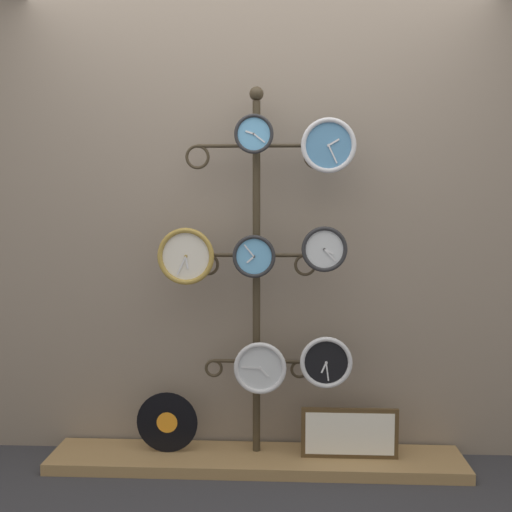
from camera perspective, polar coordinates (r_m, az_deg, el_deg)
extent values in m
plane|color=#333338|center=(3.07, -0.36, -22.02)|extent=(12.00, 12.00, 0.00)
cube|color=gray|center=(3.31, 0.18, 5.07)|extent=(4.40, 0.04, 2.80)
cube|color=#9E7A4C|center=(3.37, -0.01, -18.87)|extent=(2.20, 0.36, 0.06)
cylinder|color=#382D1E|center=(3.44, 0.04, -18.78)|extent=(0.38, 0.38, 0.02)
cylinder|color=#382D1E|center=(3.17, 0.04, -2.66)|extent=(0.04, 0.04, 1.91)
sphere|color=#382D1E|center=(3.20, 0.05, 15.20)|extent=(0.07, 0.07, 0.07)
cylinder|color=#382D1E|center=(3.17, -2.79, 10.43)|extent=(0.31, 0.02, 0.02)
torus|color=#382D1E|center=(3.19, -5.59, 9.37)|extent=(0.13, 0.02, 0.13)
cylinder|color=#382D1E|center=(3.16, 2.90, 10.46)|extent=(0.31, 0.02, 0.02)
torus|color=#382D1E|center=(3.16, 5.74, 9.41)|extent=(0.13, 0.02, 0.13)
cylinder|color=#382D1E|center=(3.17, -2.28, 0.09)|extent=(0.26, 0.02, 0.02)
torus|color=#382D1E|center=(3.19, -4.58, -0.81)|extent=(0.12, 0.02, 0.12)
cylinder|color=#382D1E|center=(3.15, 2.38, 0.07)|extent=(0.26, 0.02, 0.02)
torus|color=#382D1E|center=(3.16, 4.70, -0.86)|extent=(0.12, 0.02, 0.12)
cylinder|color=#382D1E|center=(3.26, -2.01, -9.96)|extent=(0.23, 0.02, 0.02)
torus|color=#382D1E|center=(3.29, -4.04, -10.61)|extent=(0.10, 0.02, 0.10)
cylinder|color=#382D1E|center=(3.25, 2.10, -10.01)|extent=(0.23, 0.02, 0.02)
torus|color=#382D1E|center=(3.27, 4.16, -10.72)|extent=(0.10, 0.02, 0.10)
cylinder|color=#60A8DB|center=(3.07, -0.19, 11.53)|extent=(0.18, 0.02, 0.18)
torus|color=#262628|center=(3.05, -0.21, 11.56)|extent=(0.20, 0.02, 0.20)
cylinder|color=#262628|center=(3.05, -0.21, 11.56)|extent=(0.01, 0.01, 0.01)
cube|color=silver|center=(3.05, -0.60, 11.69)|extent=(0.04, 0.00, 0.02)
cube|color=silver|center=(3.04, 0.32, 11.16)|extent=(0.06, 0.00, 0.05)
cylinder|color=#4C84B2|center=(3.09, 6.91, 10.39)|extent=(0.25, 0.02, 0.25)
torus|color=silver|center=(3.07, 6.93, 10.42)|extent=(0.28, 0.03, 0.28)
cylinder|color=silver|center=(3.07, 6.93, 10.42)|extent=(0.02, 0.01, 0.02)
cube|color=silver|center=(3.07, 7.43, 10.70)|extent=(0.06, 0.00, 0.04)
cube|color=silver|center=(3.07, 7.33, 9.59)|extent=(0.05, 0.00, 0.09)
cylinder|color=silver|center=(3.13, -6.66, -0.01)|extent=(0.27, 0.02, 0.27)
torus|color=#A58438|center=(3.11, -6.71, -0.04)|extent=(0.30, 0.03, 0.30)
cylinder|color=#A58438|center=(3.11, -6.71, -0.04)|extent=(0.02, 0.01, 0.02)
cube|color=silver|center=(3.11, -6.61, -0.63)|extent=(0.02, 0.00, 0.07)
cube|color=silver|center=(3.12, -7.11, -0.91)|extent=(0.05, 0.00, 0.10)
cylinder|color=#60A8DB|center=(3.08, -0.18, -0.02)|extent=(0.20, 0.02, 0.20)
torus|color=#262628|center=(3.06, -0.19, -0.05)|extent=(0.22, 0.02, 0.22)
cylinder|color=#262628|center=(3.06, -0.19, -0.05)|extent=(0.01, 0.01, 0.01)
cube|color=silver|center=(3.06, -0.53, -0.35)|extent=(0.04, 0.00, 0.04)
cube|color=silver|center=(3.06, -0.66, 0.52)|extent=(0.06, 0.00, 0.07)
cylinder|color=silver|center=(3.07, 6.52, 0.66)|extent=(0.21, 0.02, 0.21)
torus|color=#262628|center=(3.05, 6.54, 0.64)|extent=(0.23, 0.02, 0.23)
cylinder|color=#262628|center=(3.05, 6.54, 0.64)|extent=(0.01, 0.01, 0.01)
cube|color=silver|center=(3.05, 6.96, 0.42)|extent=(0.05, 0.00, 0.03)
cube|color=silver|center=(3.05, 7.07, 0.07)|extent=(0.06, 0.00, 0.06)
cylinder|color=silver|center=(3.17, 0.40, -10.57)|extent=(0.25, 0.02, 0.25)
torus|color=silver|center=(3.15, 0.39, -10.65)|extent=(0.27, 0.02, 0.27)
cylinder|color=silver|center=(3.15, 0.39, -10.64)|extent=(0.01, 0.01, 0.01)
cube|color=silver|center=(3.16, 0.78, -11.02)|extent=(0.05, 0.00, 0.05)
cube|color=silver|center=(3.15, -0.51, -10.59)|extent=(0.10, 0.00, 0.01)
cylinder|color=black|center=(3.16, 6.69, -9.98)|extent=(0.25, 0.02, 0.25)
torus|color=silver|center=(3.15, 6.70, -10.05)|extent=(0.27, 0.02, 0.27)
cylinder|color=silver|center=(3.15, 6.70, -10.05)|extent=(0.01, 0.01, 0.01)
cube|color=silver|center=(3.16, 6.48, -10.53)|extent=(0.03, 0.00, 0.06)
cube|color=silver|center=(3.16, 6.81, -10.89)|extent=(0.02, 0.00, 0.10)
cylinder|color=black|center=(3.37, -8.46, -15.40)|extent=(0.33, 0.01, 0.33)
cylinder|color=orange|center=(3.36, -8.48, -15.43)|extent=(0.11, 0.00, 0.11)
cube|color=#4C381E|center=(3.31, 8.90, -16.33)|extent=(0.51, 0.02, 0.27)
cube|color=white|center=(3.30, 8.92, -16.40)|extent=(0.46, 0.00, 0.22)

